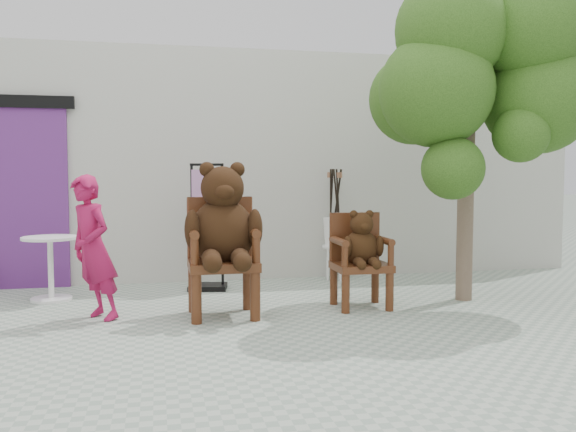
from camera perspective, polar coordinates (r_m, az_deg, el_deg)
The scene contains 10 objects.
ground_plane at distance 5.62m, azimuth 2.04°, elevation -10.38°, with size 60.00×60.00×0.00m, color #949E8D.
back_wall at distance 8.48m, azimuth -3.09°, elevation 4.71°, with size 9.00×1.00×3.00m, color beige.
doorway at distance 8.03m, azimuth -24.11°, elevation 2.01°, with size 1.40×0.11×2.33m.
chair_big at distance 5.95m, azimuth -6.13°, elevation -1.37°, with size 0.75×0.79×1.51m.
chair_small at distance 6.39m, azimuth 6.79°, elevation -3.14°, with size 0.56×0.55×1.02m.
person at distance 6.02m, azimuth -17.72°, elevation -2.92°, with size 0.50×0.33×1.38m, color #A01345.
cafe_table at distance 7.19m, azimuth -21.34°, elevation -3.90°, with size 0.60×0.60×0.70m.
display_stand at distance 7.36m, azimuth -7.55°, elevation -2.35°, with size 0.51×0.42×1.51m.
stool_bucket at distance 7.99m, azimuth 4.37°, elevation -1.41°, with size 0.32×0.32×1.46m.
tree at distance 6.81m, azimuth 17.66°, elevation 13.21°, with size 2.27×2.00×3.59m.
Camera 1 is at (-1.34, -5.27, 1.40)m, focal length 38.00 mm.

